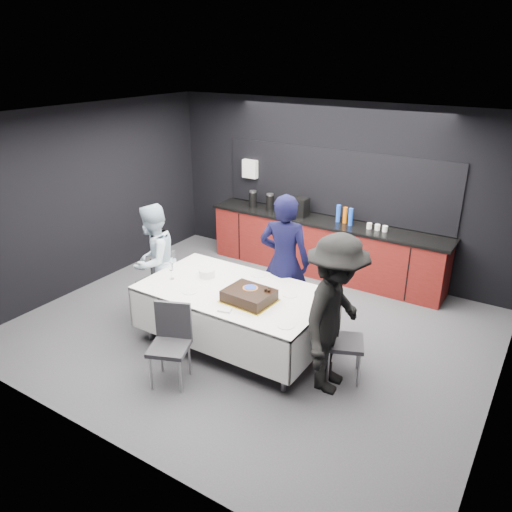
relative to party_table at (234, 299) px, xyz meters
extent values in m
plane|color=#46474C|center=(0.00, 0.40, -0.64)|extent=(6.00, 6.00, 0.00)
cube|color=white|center=(0.00, 0.40, 2.16)|extent=(6.00, 5.00, 0.04)
cube|color=black|center=(0.00, 2.90, 0.76)|extent=(6.00, 0.04, 2.80)
cube|color=black|center=(0.00, -2.10, 0.76)|extent=(6.00, 0.04, 2.80)
cube|color=black|center=(-3.00, 0.40, 0.76)|extent=(0.04, 5.00, 2.80)
cube|color=#58100D|center=(0.00, 2.60, -0.19)|extent=(4.00, 0.60, 0.90)
cube|color=black|center=(0.00, 2.60, 0.28)|extent=(4.10, 0.64, 0.04)
cube|color=black|center=(0.00, 2.88, 0.86)|extent=(4.00, 0.03, 1.10)
cube|color=white|center=(-1.60, 2.83, 0.91)|extent=(0.28, 0.12, 0.32)
cylinder|color=black|center=(-1.40, 2.60, 0.43)|extent=(0.14, 0.14, 0.26)
cylinder|color=black|center=(-1.05, 2.60, 0.43)|extent=(0.14, 0.14, 0.26)
cube|color=black|center=(-0.50, 2.60, 0.45)|extent=(0.32, 0.24, 0.30)
cylinder|color=blue|center=(0.20, 2.65, 0.44)|extent=(0.07, 0.07, 0.28)
cylinder|color=orange|center=(0.32, 2.65, 0.43)|extent=(0.07, 0.07, 0.26)
cylinder|color=blue|center=(0.44, 2.58, 0.44)|extent=(0.07, 0.07, 0.28)
cylinder|color=white|center=(0.75, 2.60, 0.34)|extent=(0.08, 0.08, 0.09)
cylinder|color=white|center=(0.88, 2.60, 0.34)|extent=(0.08, 0.08, 0.09)
cylinder|color=white|center=(1.00, 2.60, 0.34)|extent=(0.08, 0.08, 0.09)
cylinder|color=#99999E|center=(-1.40, 2.60, 0.57)|extent=(0.12, 0.12, 0.03)
cylinder|color=#99999E|center=(-1.05, 2.60, 0.57)|extent=(0.12, 0.12, 0.03)
cylinder|color=#99999E|center=(-1.00, -0.50, -0.27)|extent=(0.06, 0.06, 0.75)
cylinder|color=#99999E|center=(-1.00, 0.50, -0.27)|extent=(0.06, 0.06, 0.75)
cylinder|color=#99999E|center=(1.00, -0.50, -0.27)|extent=(0.06, 0.06, 0.75)
cylinder|color=#99999E|center=(1.00, 0.50, -0.27)|extent=(0.06, 0.06, 0.75)
cube|color=white|center=(0.00, 0.00, 0.12)|extent=(2.32, 1.32, 0.04)
cube|color=white|center=(0.00, -0.65, -0.15)|extent=(2.32, 0.02, 0.55)
cube|color=white|center=(0.00, 0.65, -0.15)|extent=(2.32, 0.02, 0.55)
cube|color=white|center=(-1.15, 0.00, -0.15)|extent=(0.02, 1.32, 0.55)
cube|color=white|center=(1.15, 0.00, -0.15)|extent=(0.02, 1.32, 0.55)
cube|color=yellow|center=(0.33, -0.17, 0.15)|extent=(0.61, 0.51, 0.01)
cube|color=black|center=(0.33, -0.17, 0.21)|extent=(0.57, 0.47, 0.12)
cube|color=black|center=(0.33, -0.17, 0.28)|extent=(0.57, 0.47, 0.01)
cylinder|color=orange|center=(0.31, -0.11, 0.29)|extent=(0.18, 0.18, 0.00)
cylinder|color=#1737AD|center=(0.31, -0.11, 0.29)|extent=(0.15, 0.15, 0.01)
sphere|color=black|center=(0.51, -0.05, 0.30)|extent=(0.04, 0.04, 0.04)
sphere|color=black|center=(0.53, -0.09, 0.30)|extent=(0.04, 0.04, 0.04)
sphere|color=black|center=(0.49, -0.09, 0.30)|extent=(0.04, 0.04, 0.04)
cylinder|color=white|center=(-0.52, 0.12, 0.19)|extent=(0.21, 0.21, 0.10)
cylinder|color=white|center=(-0.42, -0.35, 0.14)|extent=(0.19, 0.19, 0.01)
cylinder|color=white|center=(0.66, 0.23, 0.14)|extent=(0.18, 0.18, 0.01)
cylinder|color=white|center=(0.96, -0.42, 0.14)|extent=(0.19, 0.19, 0.01)
cylinder|color=white|center=(0.02, 0.51, 0.14)|extent=(0.20, 0.20, 0.01)
cube|color=white|center=(0.22, -0.51, 0.15)|extent=(0.17, 0.13, 0.02)
cylinder|color=white|center=(-0.85, -0.18, 0.14)|extent=(0.06, 0.06, 0.00)
cylinder|color=white|center=(-0.85, -0.18, 0.20)|extent=(0.01, 0.01, 0.12)
cylinder|color=white|center=(-0.85, -0.18, 0.31)|extent=(0.05, 0.05, 0.10)
cube|color=#2E2E33|center=(-1.46, 0.13, -0.19)|extent=(0.47, 0.47, 0.05)
cube|color=#2E2E33|center=(-1.27, 0.11, 0.06)|extent=(0.09, 0.42, 0.45)
cylinder|color=#99999E|center=(-1.61, 0.32, -0.42)|extent=(0.03, 0.03, 0.44)
cylinder|color=#99999E|center=(-1.65, -0.01, -0.42)|extent=(0.03, 0.03, 0.44)
cylinder|color=#99999E|center=(-1.27, 0.28, -0.42)|extent=(0.03, 0.03, 0.44)
cylinder|color=#99999E|center=(-1.31, -0.06, -0.42)|extent=(0.03, 0.03, 0.44)
cube|color=#2E2E33|center=(1.45, 0.10, -0.19)|extent=(0.55, 0.55, 0.05)
cube|color=#2E2E33|center=(1.27, 0.03, 0.06)|extent=(0.20, 0.40, 0.45)
cylinder|color=#99999E|center=(1.67, 0.01, -0.42)|extent=(0.03, 0.03, 0.44)
cylinder|color=#99999E|center=(1.54, 0.33, -0.42)|extent=(0.03, 0.03, 0.44)
cylinder|color=#99999E|center=(1.36, -0.12, -0.42)|extent=(0.03, 0.03, 0.44)
cylinder|color=#99999E|center=(1.22, 0.19, -0.42)|extent=(0.03, 0.03, 0.44)
cube|color=#2E2E33|center=(-0.16, -1.05, -0.19)|extent=(0.55, 0.55, 0.05)
cube|color=#2E2E33|center=(-0.23, -0.87, 0.06)|extent=(0.40, 0.20, 0.45)
cylinder|color=#99999E|center=(-0.25, -1.27, -0.42)|extent=(0.03, 0.03, 0.44)
cylinder|color=#99999E|center=(0.06, -1.14, -0.42)|extent=(0.03, 0.03, 0.44)
cylinder|color=#99999E|center=(-0.38, -0.96, -0.42)|extent=(0.03, 0.03, 0.44)
cylinder|color=#99999E|center=(-0.07, -0.83, -0.42)|extent=(0.03, 0.03, 0.44)
imported|color=black|center=(0.27, 0.77, 0.29)|extent=(0.76, 0.60, 1.86)
imported|color=#A7BED2|center=(-1.41, 0.07, 0.17)|extent=(0.73, 0.88, 1.62)
imported|color=black|center=(1.40, -0.14, 0.27)|extent=(0.76, 1.22, 1.82)
camera|label=1|loc=(3.19, -4.52, 2.90)|focal=35.00mm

